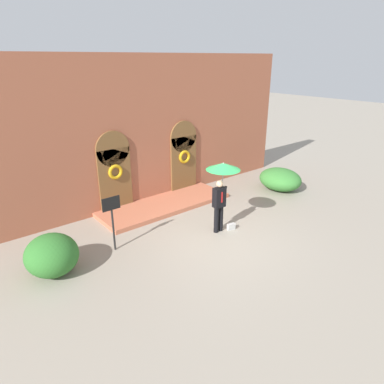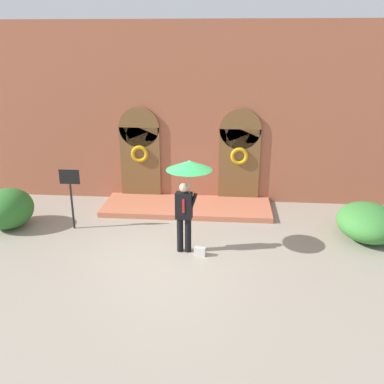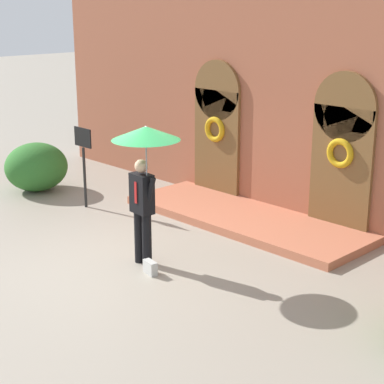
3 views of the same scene
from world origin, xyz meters
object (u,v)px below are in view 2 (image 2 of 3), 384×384
object	(u,v)px
sign_post	(71,189)
shrub_left	(8,208)
handbag	(200,251)
shrub_right	(368,222)
person_with_umbrella	(188,179)

from	to	relation	value
sign_post	shrub_left	distance (m)	1.94
handbag	shrub_right	size ratio (longest dim) A/B	0.15
handbag	sign_post	world-z (taller)	sign_post
person_with_umbrella	shrub_left	distance (m)	5.46
sign_post	shrub_left	bearing A→B (deg)	-178.01
sign_post	shrub_right	xyz separation A→B (m)	(8.01, 0.03, -0.69)
shrub_right	sign_post	bearing A→B (deg)	-179.81
person_with_umbrella	shrub_left	world-z (taller)	person_with_umbrella
person_with_umbrella	shrub_left	size ratio (longest dim) A/B	1.62
person_with_umbrella	handbag	xyz separation A→B (m)	(0.31, -0.20, -1.80)
person_with_umbrella	handbag	bearing A→B (deg)	-32.67
sign_post	shrub_left	size ratio (longest dim) A/B	1.18
sign_post	shrub_left	world-z (taller)	sign_post
shrub_left	shrub_right	distance (m)	9.86
handbag	sign_post	distance (m)	4.02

